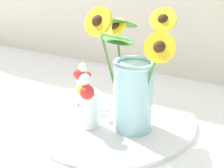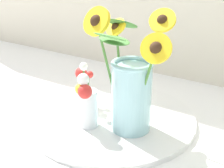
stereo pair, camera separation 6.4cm
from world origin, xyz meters
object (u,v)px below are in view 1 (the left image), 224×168
at_px(serving_tray, 112,117).
at_px(vase_small_center, 88,103).
at_px(vase_bulb_right, 82,88).
at_px(mason_jar_sunflowers, 133,86).

distance_m(serving_tray, vase_small_center, 0.13).
xyz_separation_m(vase_small_center, vase_bulb_right, (-0.11, 0.12, -0.02)).
bearing_deg(serving_tray, mason_jar_sunflowers, -23.19).
height_order(mason_jar_sunflowers, vase_small_center, mason_jar_sunflowers).
bearing_deg(vase_small_center, vase_bulb_right, 131.50).
distance_m(serving_tray, mason_jar_sunflowers, 0.17).
height_order(serving_tray, vase_small_center, vase_small_center).
distance_m(vase_small_center, vase_bulb_right, 0.16).
relative_size(serving_tray, vase_bulb_right, 3.25).
bearing_deg(mason_jar_sunflowers, vase_small_center, -151.69).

